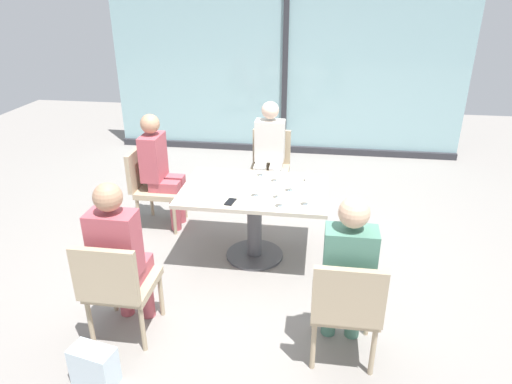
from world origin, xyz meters
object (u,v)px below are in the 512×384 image
object	(u,v)px
chair_near_window	(270,163)
coffee_cup	(309,177)
person_front_right	(348,269)
handbag_0	(94,366)
cell_phone_on_table	(230,202)
wine_glass_5	(257,183)
chair_front_left	(117,283)
wine_glass_3	(279,185)
wine_glass_0	(291,178)
person_front_left	(120,251)
dining_table_main	(254,205)
chair_front_right	(346,304)
wine_glass_4	(281,193)
wine_glass_1	(262,163)
person_near_window	(269,150)
person_far_left	(159,166)
chair_far_left	(151,183)
wine_glass_6	(307,191)

from	to	relation	value
chair_near_window	coffee_cup	xyz separation A→B (m)	(0.50, -1.04, 0.28)
person_front_right	handbag_0	size ratio (longest dim) A/B	4.20
person_front_right	cell_phone_on_table	distance (m)	1.30
wine_glass_5	handbag_0	xyz separation A→B (m)	(-0.87, -1.55, -0.72)
chair_front_left	wine_glass_3	distance (m)	1.58
wine_glass_0	handbag_0	xyz separation A→B (m)	(-1.17, -1.71, -0.72)
person_front_right	wine_glass_0	distance (m)	1.27
coffee_cup	person_front_left	bearing A→B (deg)	-132.52
dining_table_main	chair_front_right	world-z (taller)	chair_front_right
person_front_left	wine_glass_4	size ratio (longest dim) A/B	6.81
wine_glass_1	wine_glass_3	world-z (taller)	same
wine_glass_0	handbag_0	distance (m)	2.20
wine_glass_4	handbag_0	xyz separation A→B (m)	(-1.11, -1.37, -0.72)
person_front_left	coffee_cup	world-z (taller)	person_front_left
person_front_left	wine_glass_4	xyz separation A→B (m)	(1.09, 0.83, 0.16)
person_near_window	person_far_left	bearing A→B (deg)	-148.59
chair_far_left	wine_glass_4	bearing A→B (deg)	-30.08
chair_front_left	wine_glass_0	size ratio (longest dim) A/B	4.70
person_far_left	wine_glass_6	bearing A→B (deg)	-26.57
handbag_0	cell_phone_on_table	bearing A→B (deg)	76.78
chair_far_left	person_far_left	size ratio (longest dim) A/B	0.69
handbag_0	person_front_right	bearing A→B (deg)	30.42
person_front_left	wine_glass_6	distance (m)	1.59
person_front_left	wine_glass_0	distance (m)	1.65
wine_glass_6	person_far_left	bearing A→B (deg)	153.43
chair_front_left	wine_glass_6	distance (m)	1.69
chair_front_right	person_front_left	world-z (taller)	person_front_left
person_near_window	wine_glass_4	size ratio (longest dim) A/B	6.81
chair_far_left	wine_glass_3	bearing A→B (deg)	-25.34
person_front_left	cell_phone_on_table	size ratio (longest dim) A/B	8.75
person_front_right	handbag_0	bearing A→B (deg)	-161.58
coffee_cup	wine_glass_6	bearing A→B (deg)	-90.10
wine_glass_3	chair_front_left	bearing A→B (deg)	-133.54
chair_front_left	chair_front_right	xyz separation A→B (m)	(1.62, 0.00, 0.00)
person_front_left	person_far_left	world-z (taller)	same
wine_glass_5	person_far_left	bearing A→B (deg)	149.15
coffee_cup	cell_phone_on_table	bearing A→B (deg)	-139.42
chair_near_window	chair_front_right	xyz separation A→B (m)	(0.81, -2.58, 0.00)
person_near_window	wine_glass_3	bearing A→B (deg)	-79.77
person_front_right	dining_table_main	bearing A→B (deg)	124.53
person_near_window	cell_phone_on_table	xyz separation A→B (m)	(-0.17, -1.50, 0.03)
wine_glass_3	wine_glass_6	world-z (taller)	same
person_far_left	wine_glass_4	bearing A→B (deg)	-32.01
chair_front_right	wine_glass_0	distance (m)	1.41
wine_glass_5	wine_glass_4	bearing A→B (deg)	-37.23
chair_front_right	person_front_left	distance (m)	1.64
chair_near_window	coffee_cup	world-z (taller)	chair_near_window
wine_glass_5	person_near_window	bearing A→B (deg)	91.90
coffee_cup	wine_glass_0	bearing A→B (deg)	-121.41
wine_glass_6	handbag_0	world-z (taller)	wine_glass_6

